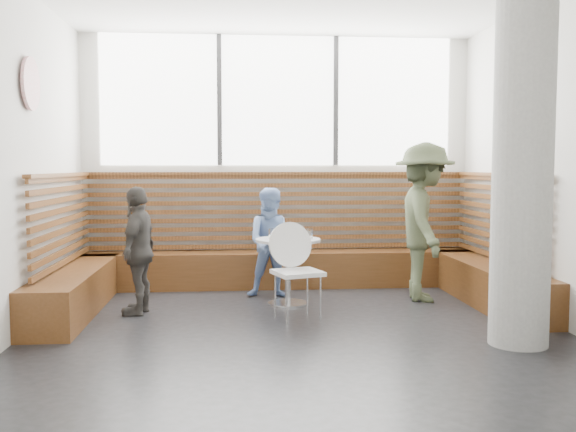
{
  "coord_description": "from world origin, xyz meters",
  "views": [
    {
      "loc": [
        -0.6,
        -5.83,
        1.53
      ],
      "look_at": [
        0.0,
        1.0,
        1.0
      ],
      "focal_mm": 40.0,
      "sensor_mm": 36.0,
      "label": 1
    }
  ],
  "objects": [
    {
      "name": "menu_card",
      "position": [
        0.06,
        1.03,
        0.74
      ],
      "size": [
        0.22,
        0.16,
        0.0
      ],
      "primitive_type": "cube",
      "rotation": [
        0.0,
        0.0,
        -0.05
      ],
      "color": "#A5C64C",
      "rests_on": "cafe_table"
    },
    {
      "name": "child_back",
      "position": [
        -0.13,
        1.6,
        0.64
      ],
      "size": [
        0.66,
        0.54,
        1.28
      ],
      "primitive_type": "imported",
      "rotation": [
        0.0,
        0.0,
        -0.08
      ],
      "color": "#718EC4",
      "rests_on": "ground"
    },
    {
      "name": "plate_far",
      "position": [
        0.1,
        1.32,
        0.74
      ],
      "size": [
        0.18,
        0.18,
        0.01
      ],
      "primitive_type": "cylinder",
      "color": "white",
      "rests_on": "cafe_table"
    },
    {
      "name": "wall_art",
      "position": [
        -2.46,
        0.4,
        2.3
      ],
      "size": [
        0.03,
        0.5,
        0.5
      ],
      "primitive_type": "cylinder",
      "rotation": [
        0.0,
        1.57,
        0.0
      ],
      "color": "white",
      "rests_on": "room"
    },
    {
      "name": "adult_man",
      "position": [
        1.59,
        1.28,
        0.9
      ],
      "size": [
        0.83,
        1.25,
        1.8
      ],
      "primitive_type": "imported",
      "rotation": [
        0.0,
        0.0,
        1.43
      ],
      "color": "#434D33",
      "rests_on": "ground"
    },
    {
      "name": "glass_right",
      "position": [
        0.26,
        1.19,
        0.79
      ],
      "size": [
        0.07,
        0.07,
        0.11
      ],
      "primitive_type": "cylinder",
      "color": "white",
      "rests_on": "cafe_table"
    },
    {
      "name": "booth",
      "position": [
        0.0,
        1.77,
        0.41
      ],
      "size": [
        5.0,
        2.5,
        1.44
      ],
      "color": "#4B2B12",
      "rests_on": "ground"
    },
    {
      "name": "cafe_chair",
      "position": [
        0.05,
        0.54,
        0.57
      ],
      "size": [
        0.46,
        0.45,
        0.97
      ],
      "rotation": [
        0.0,
        0.0,
        0.31
      ],
      "color": "white",
      "rests_on": "ground"
    },
    {
      "name": "room",
      "position": [
        0.0,
        0.0,
        1.6
      ],
      "size": [
        5.0,
        5.0,
        3.2
      ],
      "color": "silver",
      "rests_on": "ground"
    },
    {
      "name": "glass_left",
      "position": [
        -0.17,
        1.16,
        0.79
      ],
      "size": [
        0.07,
        0.07,
        0.11
      ],
      "primitive_type": "cylinder",
      "color": "white",
      "rests_on": "cafe_table"
    },
    {
      "name": "cafe_table",
      "position": [
        0.01,
        1.17,
        0.53
      ],
      "size": [
        0.71,
        0.71,
        0.74
      ],
      "color": "silver",
      "rests_on": "ground"
    },
    {
      "name": "glass_mid",
      "position": [
        0.09,
        1.12,
        0.79
      ],
      "size": [
        0.07,
        0.07,
        0.1
      ],
      "primitive_type": "cylinder",
      "color": "white",
      "rests_on": "cafe_table"
    },
    {
      "name": "concrete_column",
      "position": [
        1.85,
        -0.6,
        1.6
      ],
      "size": [
        0.5,
        0.5,
        3.2
      ],
      "primitive_type": "cylinder",
      "color": "gray",
      "rests_on": "ground"
    },
    {
      "name": "child_left",
      "position": [
        -1.57,
        0.87,
        0.66
      ],
      "size": [
        0.46,
        0.82,
        1.33
      ],
      "primitive_type": "imported",
      "rotation": [
        0.0,
        0.0,
        -1.76
      ],
      "color": "#423F3C",
      "rests_on": "ground"
    },
    {
      "name": "plate_near",
      "position": [
        -0.06,
        1.28,
        0.74
      ],
      "size": [
        0.2,
        0.2,
        0.01
      ],
      "primitive_type": "cylinder",
      "color": "white",
      "rests_on": "cafe_table"
    }
  ]
}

